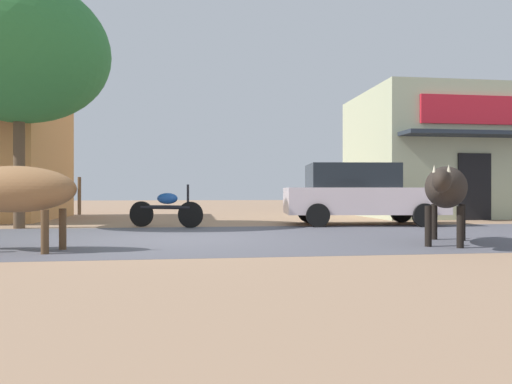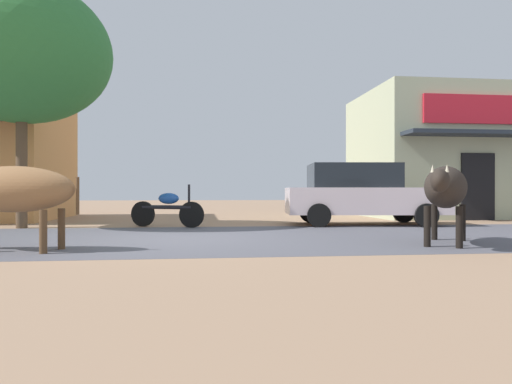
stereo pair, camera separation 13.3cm
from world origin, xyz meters
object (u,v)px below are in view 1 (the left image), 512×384
Objects in this scene: parked_hatchback_car at (359,194)px; cow_far_dark at (446,188)px; roadside_tree at (19,52)px; cow_near_brown at (10,190)px; parked_motorcycle at (167,208)px.

parked_hatchback_car is 1.87× the size of cow_far_dark.
parked_hatchback_car is (8.67, 0.15, -3.46)m from roadside_tree.
parked_hatchback_car is 1.72× the size of cow_near_brown.
cow_near_brown is (-7.21, -4.83, 0.08)m from parked_hatchback_car.
parked_hatchback_car reaches higher than cow_far_dark.
cow_far_dark is (8.50, -4.61, -3.35)m from roadside_tree.
parked_hatchback_car is at bearing 33.85° from cow_near_brown.
parked_motorcycle is at bearing 65.43° from cow_near_brown.
cow_far_dark is at bearing -42.08° from parked_motorcycle.
parked_motorcycle is (3.54, -0.13, -3.83)m from roadside_tree.
parked_motorcycle is 6.70m from cow_far_dark.
roadside_tree is 2.39× the size of cow_near_brown.
parked_hatchback_car reaches higher than cow_near_brown.
roadside_tree is at bearing 151.53° from cow_far_dark.
cow_near_brown is at bearing -72.65° from roadside_tree.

